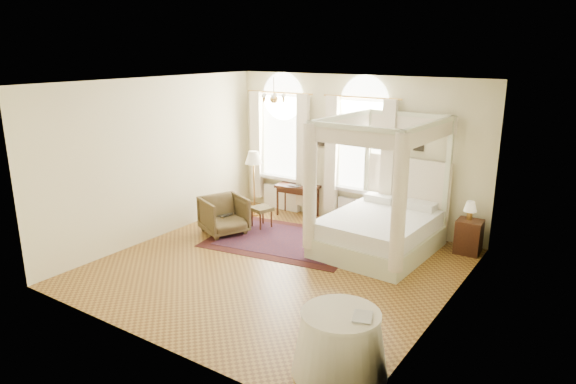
% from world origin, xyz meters
% --- Properties ---
extents(ground, '(6.00, 6.00, 0.00)m').
position_xyz_m(ground, '(0.00, 0.00, 0.00)').
color(ground, olive).
rests_on(ground, ground).
extents(room_walls, '(6.00, 6.00, 6.00)m').
position_xyz_m(room_walls, '(0.00, 0.00, 1.98)').
color(room_walls, beige).
rests_on(room_walls, ground).
extents(window_left, '(1.62, 0.27, 3.29)m').
position_xyz_m(window_left, '(-1.90, 2.87, 1.49)').
color(window_left, white).
rests_on(window_left, room_walls).
extents(window_right, '(1.62, 0.27, 3.29)m').
position_xyz_m(window_right, '(0.20, 2.87, 1.49)').
color(window_right, white).
rests_on(window_right, room_walls).
extents(chandelier, '(0.51, 0.45, 0.50)m').
position_xyz_m(chandelier, '(-0.90, 1.20, 2.91)').
color(chandelier, '#BC8A3E').
rests_on(chandelier, room_walls).
extents(wall_pictures, '(2.54, 0.03, 0.39)m').
position_xyz_m(wall_pictures, '(0.09, 2.97, 1.89)').
color(wall_pictures, black).
rests_on(wall_pictures, room_walls).
extents(canopy_bed, '(2.09, 2.52, 2.61)m').
position_xyz_m(canopy_bed, '(1.21, 1.71, 0.59)').
color(canopy_bed, beige).
rests_on(canopy_bed, ground).
extents(nightstand, '(0.48, 0.44, 0.67)m').
position_xyz_m(nightstand, '(2.70, 2.61, 0.33)').
color(nightstand, '#3B1E10').
rests_on(nightstand, ground).
extents(nightstand_lamp, '(0.25, 0.25, 0.36)m').
position_xyz_m(nightstand_lamp, '(2.67, 2.64, 0.91)').
color(nightstand_lamp, '#BC8A3E').
rests_on(nightstand_lamp, nightstand).
extents(writing_desk, '(1.04, 0.61, 0.74)m').
position_xyz_m(writing_desk, '(-1.30, 2.70, 0.64)').
color(writing_desk, '#3B1E10').
rests_on(writing_desk, ground).
extents(laptop, '(0.39, 0.29, 0.03)m').
position_xyz_m(laptop, '(-1.30, 2.62, 0.76)').
color(laptop, black).
rests_on(laptop, writing_desk).
extents(stool, '(0.51, 0.51, 0.47)m').
position_xyz_m(stool, '(-1.51, 1.56, 0.39)').
color(stool, '#493D1F').
rests_on(stool, ground).
extents(armchair, '(1.16, 1.14, 0.81)m').
position_xyz_m(armchair, '(-1.96, 0.81, 0.40)').
color(armchair, '#47391E').
rests_on(armchair, ground).
extents(coffee_table, '(0.61, 0.47, 0.38)m').
position_xyz_m(coffee_table, '(-2.21, 1.00, 0.34)').
color(coffee_table, white).
rests_on(coffee_table, ground).
extents(floor_lamp, '(0.40, 0.40, 1.54)m').
position_xyz_m(floor_lamp, '(-2.18, 2.17, 1.32)').
color(floor_lamp, '#BC8A3E').
rests_on(floor_lamp, ground).
extents(oriental_rug, '(3.28, 2.58, 0.01)m').
position_xyz_m(oriental_rug, '(-0.65, 1.16, 0.01)').
color(oriental_rug, '#3E150F').
rests_on(oriental_rug, ground).
extents(side_table, '(1.19, 1.19, 0.81)m').
position_xyz_m(side_table, '(2.44, -2.15, 0.40)').
color(side_table, '#EEE4CF').
rests_on(side_table, ground).
extents(book, '(0.31, 0.36, 0.03)m').
position_xyz_m(book, '(2.61, -2.16, 0.82)').
color(book, black).
rests_on(book, side_table).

